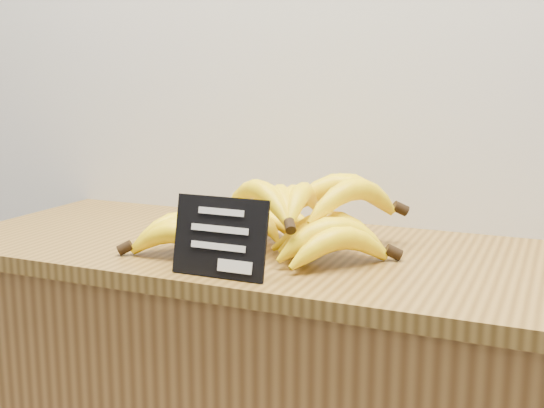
{
  "coord_description": "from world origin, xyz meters",
  "views": [
    {
      "loc": [
        0.46,
        1.59,
        1.25
      ],
      "look_at": [
        -0.02,
        2.7,
        1.02
      ],
      "focal_mm": 45.0,
      "sensor_mm": 36.0,
      "label": 1
    }
  ],
  "objects": [
    {
      "name": "banana_pile",
      "position": [
        -0.02,
        2.72,
        0.99
      ],
      "size": [
        0.49,
        0.33,
        0.13
      ],
      "color": "yellow",
      "rests_on": "counter_top"
    },
    {
      "name": "chalkboard_sign",
      "position": [
        -0.04,
        2.53,
        0.99
      ],
      "size": [
        0.16,
        0.03,
        0.13
      ],
      "primitive_type": "cube",
      "rotation": [
        -0.22,
        0.0,
        0.0
      ],
      "color": "black",
      "rests_on": "counter_top"
    },
    {
      "name": "counter_top",
      "position": [
        -0.02,
        2.75,
        0.92
      ],
      "size": [
        1.31,
        0.54,
        0.03
      ],
      "primitive_type": "cube",
      "color": "olive",
      "rests_on": "counter"
    }
  ]
}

